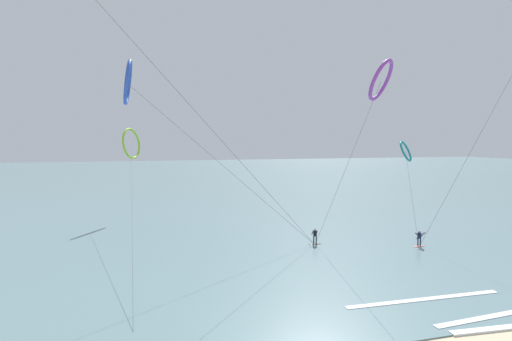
# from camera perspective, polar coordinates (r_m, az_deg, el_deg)

# --- Properties ---
(sea_water) EXTENTS (400.00, 200.00, 0.08)m
(sea_water) POSITION_cam_1_polar(r_m,az_deg,el_deg) (118.49, -10.80, -1.00)
(sea_water) COLOR slate
(sea_water) RESTS_ON ground
(surfer_charcoal) EXTENTS (1.40, 0.73, 1.70)m
(surfer_charcoal) POSITION_cam_1_polar(r_m,az_deg,el_deg) (42.40, 8.63, -9.65)
(surfer_charcoal) COLOR black
(surfer_charcoal) RESTS_ON ground
(surfer_coral) EXTENTS (1.40, 0.67, 1.70)m
(surfer_coral) POSITION_cam_1_polar(r_m,az_deg,el_deg) (44.44, 22.78, -9.30)
(surfer_coral) COLOR #EA7260
(surfer_coral) RESTS_ON ground
(kite_lime) EXTENTS (2.97, 38.63, 12.91)m
(kite_lime) POSITION_cam_1_polar(r_m,az_deg,el_deg) (58.90, -17.79, 3.76)
(kite_lime) COLOR #8CC62D
(kite_lime) RESTS_ON ground
(kite_cobalt) EXTENTS (18.79, 5.27, 17.81)m
(kite_cobalt) POSITION_cam_1_polar(r_m,az_deg,el_deg) (34.61, -18.19, 12.15)
(kite_cobalt) COLOR #2647B7
(kite_cobalt) RESTS_ON ground
(kite_teal) EXTENTS (9.18, 14.45, 11.11)m
(kite_teal) POSITION_cam_1_polar(r_m,az_deg,el_deg) (57.94, 21.07, 2.64)
(kite_teal) COLOR teal
(kite_teal) RESTS_ON ground
(kite_violet) EXTENTS (4.47, 9.82, 18.01)m
(kite_violet) POSITION_cam_1_polar(r_m,az_deg,el_deg) (35.73, 17.81, 12.46)
(kite_violet) COLOR purple
(kite_violet) RESTS_ON ground
(wave_crest_mid) EXTENTS (10.35, 1.11, 0.12)m
(wave_crest_mid) POSITION_cam_1_polar(r_m,az_deg,el_deg) (30.51, 32.22, -17.49)
(wave_crest_mid) COLOR white
(wave_crest_mid) RESTS_ON ground
(wave_crest_far) EXTENTS (11.92, 0.79, 0.12)m
(wave_crest_far) POSITION_cam_1_polar(r_m,az_deg,el_deg) (30.78, 23.45, -16.97)
(wave_crest_far) COLOR white
(wave_crest_far) RESTS_ON ground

